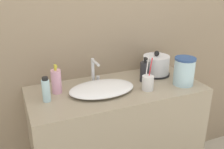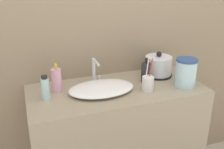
{
  "view_description": "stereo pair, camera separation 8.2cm",
  "coord_description": "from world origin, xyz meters",
  "px_view_note": "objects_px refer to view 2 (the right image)",
  "views": [
    {
      "loc": [
        -0.63,
        -1.16,
        1.61
      ],
      "look_at": [
        -0.03,
        0.26,
        1.0
      ],
      "focal_mm": 42.0,
      "sensor_mm": 36.0,
      "label": 1
    },
    {
      "loc": [
        -0.55,
        -1.19,
        1.61
      ],
      "look_at": [
        -0.03,
        0.26,
        1.0
      ],
      "focal_mm": 42.0,
      "sensor_mm": 36.0,
      "label": 2
    }
  ],
  "objects_px": {
    "faucet": "(95,70)",
    "electric_kettle": "(158,67)",
    "shampoo_bottle": "(57,80)",
    "lotion_bottle": "(146,72)",
    "mouthwash_bottle": "(45,88)",
    "water_pitcher": "(186,73)",
    "toothbrush_cup": "(148,83)"
  },
  "relations": [
    {
      "from": "toothbrush_cup",
      "to": "shampoo_bottle",
      "type": "xyz_separation_m",
      "value": [
        -0.54,
        0.18,
        0.03
      ]
    },
    {
      "from": "faucet",
      "to": "mouthwash_bottle",
      "type": "xyz_separation_m",
      "value": [
        -0.35,
        -0.14,
        -0.02
      ]
    },
    {
      "from": "shampoo_bottle",
      "to": "water_pitcher",
      "type": "height_order",
      "value": "same"
    },
    {
      "from": "electric_kettle",
      "to": "mouthwash_bottle",
      "type": "bearing_deg",
      "value": -171.68
    },
    {
      "from": "mouthwash_bottle",
      "to": "water_pitcher",
      "type": "height_order",
      "value": "water_pitcher"
    },
    {
      "from": "electric_kettle",
      "to": "toothbrush_cup",
      "type": "height_order",
      "value": "toothbrush_cup"
    },
    {
      "from": "faucet",
      "to": "lotion_bottle",
      "type": "relative_size",
      "value": 0.98
    },
    {
      "from": "electric_kettle",
      "to": "mouthwash_bottle",
      "type": "relative_size",
      "value": 1.35
    },
    {
      "from": "mouthwash_bottle",
      "to": "lotion_bottle",
      "type": "bearing_deg",
      "value": 3.53
    },
    {
      "from": "faucet",
      "to": "lotion_bottle",
      "type": "distance_m",
      "value": 0.34
    },
    {
      "from": "lotion_bottle",
      "to": "shampoo_bottle",
      "type": "bearing_deg",
      "value": 175.13
    },
    {
      "from": "shampoo_bottle",
      "to": "water_pitcher",
      "type": "bearing_deg",
      "value": -13.79
    },
    {
      "from": "mouthwash_bottle",
      "to": "water_pitcher",
      "type": "xyz_separation_m",
      "value": [
        0.88,
        -0.11,
        0.02
      ]
    },
    {
      "from": "toothbrush_cup",
      "to": "lotion_bottle",
      "type": "relative_size",
      "value": 1.29
    },
    {
      "from": "faucet",
      "to": "electric_kettle",
      "type": "relative_size",
      "value": 0.83
    },
    {
      "from": "faucet",
      "to": "water_pitcher",
      "type": "relative_size",
      "value": 0.91
    },
    {
      "from": "mouthwash_bottle",
      "to": "water_pitcher",
      "type": "relative_size",
      "value": 0.81
    },
    {
      "from": "electric_kettle",
      "to": "water_pitcher",
      "type": "height_order",
      "value": "water_pitcher"
    },
    {
      "from": "faucet",
      "to": "toothbrush_cup",
      "type": "relative_size",
      "value": 0.76
    },
    {
      "from": "water_pitcher",
      "to": "lotion_bottle",
      "type": "bearing_deg",
      "value": 145.46
    },
    {
      "from": "faucet",
      "to": "mouthwash_bottle",
      "type": "distance_m",
      "value": 0.38
    },
    {
      "from": "lotion_bottle",
      "to": "shampoo_bottle",
      "type": "relative_size",
      "value": 0.93
    },
    {
      "from": "faucet",
      "to": "lotion_bottle",
      "type": "bearing_deg",
      "value": -17.59
    },
    {
      "from": "faucet",
      "to": "shampoo_bottle",
      "type": "height_order",
      "value": "shampoo_bottle"
    },
    {
      "from": "electric_kettle",
      "to": "toothbrush_cup",
      "type": "bearing_deg",
      "value": -131.94
    },
    {
      "from": "faucet",
      "to": "mouthwash_bottle",
      "type": "height_order",
      "value": "faucet"
    },
    {
      "from": "faucet",
      "to": "shampoo_bottle",
      "type": "xyz_separation_m",
      "value": [
        -0.27,
        -0.05,
        -0.02
      ]
    },
    {
      "from": "shampoo_bottle",
      "to": "water_pitcher",
      "type": "xyz_separation_m",
      "value": [
        0.81,
        -0.2,
        0.02
      ]
    },
    {
      "from": "faucet",
      "to": "toothbrush_cup",
      "type": "bearing_deg",
      "value": -40.35
    },
    {
      "from": "faucet",
      "to": "toothbrush_cup",
      "type": "xyz_separation_m",
      "value": [
        0.28,
        -0.23,
        -0.04
      ]
    },
    {
      "from": "faucet",
      "to": "lotion_bottle",
      "type": "xyz_separation_m",
      "value": [
        0.33,
        -0.1,
        -0.02
      ]
    },
    {
      "from": "lotion_bottle",
      "to": "mouthwash_bottle",
      "type": "relative_size",
      "value": 1.14
    }
  ]
}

